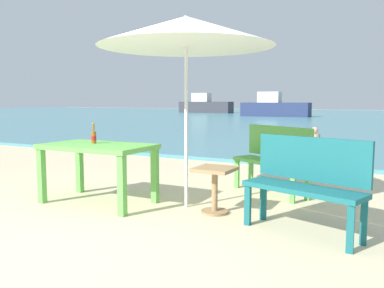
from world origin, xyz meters
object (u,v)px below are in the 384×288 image
Objects in this scene: bench_green_left at (274,155)px; boat_tanker at (205,106)px; swimmer_person at (315,135)px; side_table_wood at (215,183)px; picnic_table_green at (98,153)px; bench_teal_center at (306,179)px; patio_umbrella at (186,32)px; beer_bottle_amber at (94,136)px; boat_sailboat at (274,108)px.

boat_tanker reaches higher than bench_green_left.
bench_green_left is 2.99× the size of swimmer_person.
picnic_table_green is at bearing -170.25° from side_table_wood.
bench_teal_center reaches higher than side_table_wood.
picnic_table_green is at bearing -178.96° from bench_teal_center.
side_table_wood is 1.32× the size of swimmer_person.
picnic_table_green is 1.86m from patio_umbrella.
bench_green_left reaches higher than side_table_wood.
beer_bottle_amber is 9.07m from swimmer_person.
boat_sailboat is (-5.41, 27.11, -0.07)m from beer_bottle_amber.
swimmer_person is (-1.59, 8.98, -0.30)m from bench_teal_center.
picnic_table_green is 2.59× the size of side_table_wood.
beer_bottle_amber is at bearing -172.58° from side_table_wood.
boat_sailboat is (-7.03, 26.90, 0.43)m from side_table_wood.
bench_green_left is at bearing 116.55° from bench_teal_center.
boat_tanker reaches higher than beer_bottle_amber.
boat_sailboat is (-6.52, 18.13, 0.54)m from swimmer_person.
patio_umbrella reaches higher than beer_bottle_amber.
bench_green_left is at bearing 38.32° from beer_bottle_amber.
swimmer_person is (-0.51, 8.77, -0.11)m from side_table_wood.
boat_sailboat is (-8.12, 27.11, 0.24)m from bench_teal_center.
bench_teal_center is at bearing -79.96° from swimmer_person.
bench_teal_center is 37.55m from boat_tanker.
picnic_table_green is 1.12× the size of bench_teal_center.
boat_tanker is at bearing 145.60° from boat_sailboat.
boat_sailboat is at bearing 104.65° from side_table_wood.
picnic_table_green is 0.25× the size of boat_tanker.
side_table_wood is 0.10× the size of boat_tanker.
swimmer_person is (-0.09, 8.69, -1.88)m from patio_umbrella.
swimmer_person is at bearing -70.21° from boat_sailboat.
bench_green_left is (0.74, 1.24, -1.58)m from patio_umbrella.
side_table_wood is 0.10× the size of boat_sailboat.
patio_umbrella is at bearing 17.30° from picnic_table_green.
boat_tanker is at bearing 117.36° from bench_green_left.
patio_umbrella is 2.14m from bench_green_left.
boat_sailboat is 11.05m from boat_tanker.
bench_teal_center is 0.22× the size of boat_tanker.
patio_umbrella is at bearing 169.09° from side_table_wood.
side_table_wood is 1.12m from bench_teal_center.
patio_umbrella is at bearing 13.68° from beer_bottle_amber.
bench_green_left is at bearing -83.68° from swimmer_person.
boat_tanker is at bearing 115.45° from patio_umbrella.
beer_bottle_amber is 27.65m from boat_sailboat.
bench_green_left is at bearing 76.52° from side_table_wood.
side_table_wood is (1.62, 0.21, -0.50)m from beer_bottle_amber.
patio_umbrella reaches higher than picnic_table_green.
beer_bottle_amber is 2.72m from bench_teal_center.
boat_tanker reaches higher than boat_sailboat.
bench_green_left is 26.62m from boat_sailboat.
beer_bottle_amber reaches higher than picnic_table_green.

